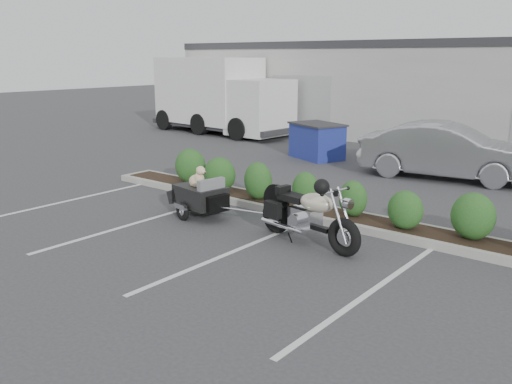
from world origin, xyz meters
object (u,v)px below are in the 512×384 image
Objects in this scene: motorcycle at (307,215)px; delivery_truck at (221,97)px; sedan at (447,151)px; dumpster at (317,141)px; pet_trailer at (200,195)px.

delivery_truck is (-11.47, 10.17, 1.05)m from motorcycle.
sedan is at bearing 99.65° from motorcycle.
delivery_truck is (-6.88, 2.70, 0.99)m from dumpster.
motorcycle is 8.76m from dumpster.
pet_trailer is 0.90× the size of dumpster.
delivery_truck reaches higher than pet_trailer.
dumpster is (-1.80, 7.44, 0.12)m from pet_trailer.
motorcycle reaches higher than dumpster.
sedan reaches higher than dumpster.
motorcycle reaches higher than pet_trailer.
pet_trailer is at bearing -45.31° from delivery_truck.
pet_trailer is 7.65m from dumpster.
pet_trailer is 0.26× the size of delivery_truck.
motorcycle is 0.32× the size of delivery_truck.
delivery_truck is (-11.43, 3.05, 0.82)m from sedan.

